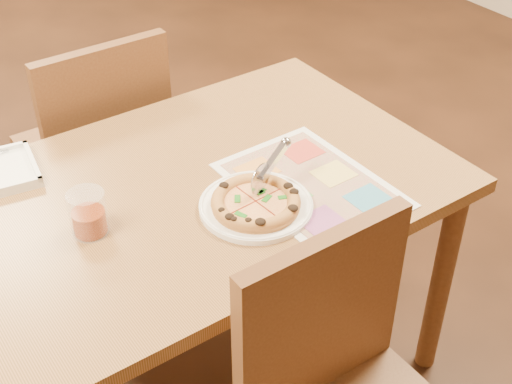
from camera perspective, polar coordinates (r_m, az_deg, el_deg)
dining_table at (r=1.86m, az=-4.85°, el=-1.56°), size 1.30×0.85×0.72m
chair_near at (r=1.56m, az=7.15°, el=-14.85°), size 0.42×0.42×0.47m
chair_far at (r=2.35m, az=-12.38°, el=4.64°), size 0.42×0.42×0.47m
plate at (r=1.72m, az=0.00°, el=-1.14°), size 0.30×0.30×0.01m
pizza at (r=1.70m, az=-0.02°, el=-0.84°), size 0.22×0.22×0.03m
pizza_cutter at (r=1.72m, az=1.06°, el=2.04°), size 0.15×0.07×0.09m
glass_tumbler at (r=1.67m, az=-13.26°, el=-1.85°), size 0.09×0.09×0.11m
menu at (r=1.80m, az=4.42°, el=0.61°), size 0.33×0.46×0.00m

